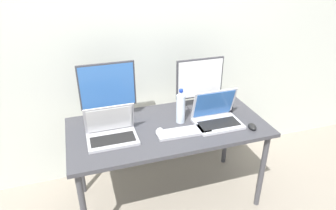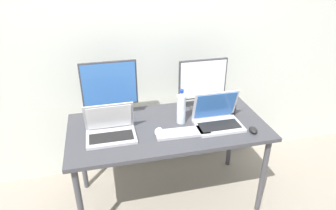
{
  "view_description": "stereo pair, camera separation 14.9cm",
  "coord_description": "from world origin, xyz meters",
  "px_view_note": "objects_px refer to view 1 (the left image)",
  "views": [
    {
      "loc": [
        -0.61,
        -1.9,
        1.94
      ],
      "look_at": [
        0.0,
        0.0,
        0.92
      ],
      "focal_mm": 32.0,
      "sensor_mm": 36.0,
      "label": 1
    },
    {
      "loc": [
        -0.47,
        -1.94,
        1.94
      ],
      "look_at": [
        0.0,
        0.0,
        0.92
      ],
      "focal_mm": 32.0,
      "sensor_mm": 36.0,
      "label": 2
    }
  ],
  "objects_px": {
    "keyboard_main": "(184,132)",
    "water_bottle": "(181,107)",
    "monitor_center": "(200,82)",
    "laptop_secondary": "(216,116)",
    "laptop_silver": "(111,131)",
    "mouse_by_keyboard": "(252,127)",
    "soda_can_near_keyboard": "(229,106)",
    "monitor_left": "(108,91)",
    "mouse_by_laptop": "(160,132)",
    "work_desk": "(168,133)"
  },
  "relations": [
    {
      "from": "mouse_by_keyboard",
      "to": "soda_can_near_keyboard",
      "type": "bearing_deg",
      "value": 108.93
    },
    {
      "from": "mouse_by_keyboard",
      "to": "keyboard_main",
      "type": "bearing_deg",
      "value": 178.21
    },
    {
      "from": "work_desk",
      "to": "soda_can_near_keyboard",
      "type": "height_order",
      "value": "soda_can_near_keyboard"
    },
    {
      "from": "work_desk",
      "to": "soda_can_near_keyboard",
      "type": "bearing_deg",
      "value": 4.57
    },
    {
      "from": "laptop_secondary",
      "to": "mouse_by_keyboard",
      "type": "bearing_deg",
      "value": -37.24
    },
    {
      "from": "mouse_by_keyboard",
      "to": "soda_can_near_keyboard",
      "type": "distance_m",
      "value": 0.29
    },
    {
      "from": "laptop_silver",
      "to": "mouse_by_keyboard",
      "type": "distance_m",
      "value": 1.06
    },
    {
      "from": "work_desk",
      "to": "keyboard_main",
      "type": "relative_size",
      "value": 3.8
    },
    {
      "from": "water_bottle",
      "to": "soda_can_near_keyboard",
      "type": "height_order",
      "value": "water_bottle"
    },
    {
      "from": "monitor_center",
      "to": "keyboard_main",
      "type": "height_order",
      "value": "monitor_center"
    },
    {
      "from": "keyboard_main",
      "to": "water_bottle",
      "type": "distance_m",
      "value": 0.21
    },
    {
      "from": "mouse_by_keyboard",
      "to": "laptop_secondary",
      "type": "bearing_deg",
      "value": 151.77
    },
    {
      "from": "monitor_left",
      "to": "water_bottle",
      "type": "distance_m",
      "value": 0.58
    },
    {
      "from": "monitor_left",
      "to": "soda_can_near_keyboard",
      "type": "relative_size",
      "value": 3.74
    },
    {
      "from": "work_desk",
      "to": "laptop_secondary",
      "type": "height_order",
      "value": "laptop_secondary"
    },
    {
      "from": "laptop_secondary",
      "to": "soda_can_near_keyboard",
      "type": "distance_m",
      "value": 0.21
    },
    {
      "from": "laptop_secondary",
      "to": "monitor_center",
      "type": "bearing_deg",
      "value": 95.91
    },
    {
      "from": "keyboard_main",
      "to": "mouse_by_laptop",
      "type": "distance_m",
      "value": 0.18
    },
    {
      "from": "laptop_silver",
      "to": "water_bottle",
      "type": "distance_m",
      "value": 0.56
    },
    {
      "from": "work_desk",
      "to": "laptop_silver",
      "type": "xyz_separation_m",
      "value": [
        -0.44,
        -0.04,
        0.12
      ]
    },
    {
      "from": "laptop_silver",
      "to": "laptop_secondary",
      "type": "height_order",
      "value": "laptop_secondary"
    },
    {
      "from": "work_desk",
      "to": "monitor_left",
      "type": "bearing_deg",
      "value": 149.18
    },
    {
      "from": "monitor_center",
      "to": "laptop_secondary",
      "type": "xyz_separation_m",
      "value": [
        0.03,
        -0.29,
        -0.18
      ]
    },
    {
      "from": "keyboard_main",
      "to": "water_bottle",
      "type": "xyz_separation_m",
      "value": [
        0.03,
        0.17,
        0.12
      ]
    },
    {
      "from": "monitor_left",
      "to": "monitor_center",
      "type": "bearing_deg",
      "value": -2.26
    },
    {
      "from": "work_desk",
      "to": "monitor_left",
      "type": "height_order",
      "value": "monitor_left"
    },
    {
      "from": "keyboard_main",
      "to": "work_desk",
      "type": "bearing_deg",
      "value": 121.2
    },
    {
      "from": "monitor_left",
      "to": "monitor_center",
      "type": "relative_size",
      "value": 1.08
    },
    {
      "from": "water_bottle",
      "to": "soda_can_near_keyboard",
      "type": "bearing_deg",
      "value": 2.21
    },
    {
      "from": "monitor_center",
      "to": "soda_can_near_keyboard",
      "type": "relative_size",
      "value": 3.48
    },
    {
      "from": "work_desk",
      "to": "mouse_by_laptop",
      "type": "distance_m",
      "value": 0.16
    },
    {
      "from": "mouse_by_keyboard",
      "to": "soda_can_near_keyboard",
      "type": "relative_size",
      "value": 0.73
    },
    {
      "from": "laptop_secondary",
      "to": "mouse_by_laptop",
      "type": "distance_m",
      "value": 0.47
    },
    {
      "from": "monitor_center",
      "to": "laptop_secondary",
      "type": "bearing_deg",
      "value": -84.09
    },
    {
      "from": "mouse_by_keyboard",
      "to": "mouse_by_laptop",
      "type": "bearing_deg",
      "value": 177.18
    },
    {
      "from": "mouse_by_keyboard",
      "to": "mouse_by_laptop",
      "type": "xyz_separation_m",
      "value": [
        -0.69,
        0.15,
        0.0
      ]
    },
    {
      "from": "monitor_center",
      "to": "soda_can_near_keyboard",
      "type": "height_order",
      "value": "monitor_center"
    },
    {
      "from": "monitor_left",
      "to": "mouse_by_laptop",
      "type": "bearing_deg",
      "value": -47.19
    },
    {
      "from": "laptop_silver",
      "to": "mouse_by_laptop",
      "type": "height_order",
      "value": "laptop_silver"
    },
    {
      "from": "keyboard_main",
      "to": "water_bottle",
      "type": "bearing_deg",
      "value": 80.73
    },
    {
      "from": "work_desk",
      "to": "monitor_left",
      "type": "relative_size",
      "value": 3.23
    },
    {
      "from": "laptop_secondary",
      "to": "water_bottle",
      "type": "xyz_separation_m",
      "value": [
        -0.26,
        0.1,
        0.07
      ]
    },
    {
      "from": "monitor_left",
      "to": "mouse_by_keyboard",
      "type": "bearing_deg",
      "value": -25.69
    },
    {
      "from": "laptop_silver",
      "to": "keyboard_main",
      "type": "xyz_separation_m",
      "value": [
        0.52,
        -0.1,
        -0.05
      ]
    },
    {
      "from": "mouse_by_laptop",
      "to": "soda_can_near_keyboard",
      "type": "height_order",
      "value": "soda_can_near_keyboard"
    },
    {
      "from": "monitor_left",
      "to": "soda_can_near_keyboard",
      "type": "xyz_separation_m",
      "value": [
        0.96,
        -0.2,
        -0.19
      ]
    },
    {
      "from": "monitor_center",
      "to": "mouse_by_laptop",
      "type": "relative_size",
      "value": 4.29
    },
    {
      "from": "laptop_silver",
      "to": "water_bottle",
      "type": "relative_size",
      "value": 1.26
    },
    {
      "from": "monitor_left",
      "to": "mouse_by_keyboard",
      "type": "height_order",
      "value": "monitor_left"
    },
    {
      "from": "laptop_secondary",
      "to": "monitor_left",
      "type": "bearing_deg",
      "value": 158.1
    }
  ]
}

